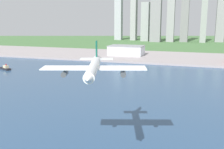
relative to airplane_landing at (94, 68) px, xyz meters
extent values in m
plane|color=#48733F|center=(-19.38, 139.54, -41.49)|extent=(2400.00, 2400.00, 0.00)
cube|color=#2D4C70|center=(-19.38, 79.54, -41.41)|extent=(840.00, 360.00, 0.15)
cube|color=#9E9595|center=(-19.38, 329.54, -40.24)|extent=(840.00, 140.00, 2.50)
cylinder|color=white|center=(-0.01, 0.03, 0.14)|extent=(16.14, 40.42, 3.97)
cone|color=white|center=(6.65, -21.09, 0.14)|extent=(4.90, 5.29, 3.77)
cube|color=white|center=(-0.63, 1.99, -0.45)|extent=(43.33, 21.43, 0.50)
cube|color=#0C5947|center=(-5.57, 17.68, 4.51)|extent=(1.96, 4.86, 9.52)
cube|color=white|center=(-5.57, 17.68, 0.94)|extent=(15.98, 8.92, 0.36)
cylinder|color=#4C4F54|center=(11.11, 4.40, -2.63)|extent=(3.81, 6.15, 2.18)
cylinder|color=#4C4F54|center=(-11.63, -2.77, -2.63)|extent=(3.81, 6.15, 2.18)
cube|color=black|center=(-184.46, 166.54, -40.16)|extent=(19.58, 12.56, 2.35)
cube|color=beige|center=(-182.80, 165.78, -37.44)|extent=(8.04, 6.68, 3.10)
cylinder|color=red|center=(-181.92, 165.37, -34.95)|extent=(1.19, 1.19, 1.88)
cube|color=silver|center=(-74.59, 328.34, -31.74)|extent=(55.48, 35.91, 14.50)
cube|color=gray|center=(-74.59, 328.34, -23.89)|extent=(56.59, 36.63, 1.20)
cube|color=#A2A4AD|center=(-194.98, 682.63, 32.40)|extent=(20.62, 20.01, 147.77)
cube|color=#969798|center=(-147.07, 678.65, 38.50)|extent=(15.81, 25.21, 159.99)
cube|color=#929796|center=(-108.27, 656.46, 12.17)|extent=(21.40, 26.39, 107.32)
cube|color=gray|center=(-76.37, 637.74, 14.30)|extent=(27.83, 22.10, 111.59)
cube|color=gray|center=(-38.05, 650.67, 18.97)|extent=(19.83, 16.34, 120.92)
cube|color=slate|center=(-1.96, 661.09, 31.35)|extent=(20.19, 21.55, 145.68)
cube|color=gray|center=(46.89, 657.91, 16.04)|extent=(15.16, 26.02, 115.05)
cube|color=gray|center=(89.92, 688.39, 30.93)|extent=(22.35, 25.23, 144.84)
camera|label=1|loc=(39.84, -97.88, 19.04)|focal=42.77mm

